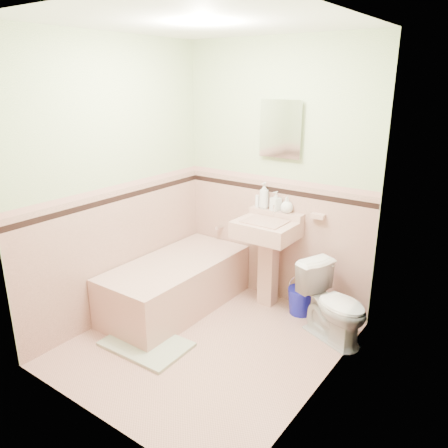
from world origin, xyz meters
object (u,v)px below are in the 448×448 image
Objects in this scene: soap_bottle_mid at (276,201)px; bucket at (301,301)px; bathtub at (176,286)px; medicine_cabinet at (281,129)px; shoe at (145,336)px; soap_bottle_left at (264,196)px; sink at (265,264)px; soap_bottle_right at (287,205)px; toilet at (334,304)px.

bucket is (0.37, -0.11, -0.90)m from soap_bottle_mid.
soap_bottle_mid is (0.67, 0.71, 0.80)m from bathtub.
medicine_cabinet is at bearing 69.83° from soap_bottle_mid.
shoe is at bearing -125.21° from bucket.
shoe is at bearing -104.82° from soap_bottle_left.
soap_bottle_left is at bearing 52.81° from bathtub.
sink is at bearing -86.50° from soap_bottle_mid.
bathtub is at bearing -142.07° from sink.
toilet is at bearing -27.12° from soap_bottle_right.
soap_bottle_right is (0.11, -0.03, -0.69)m from medicine_cabinet.
soap_bottle_right is at bearing 0.00° from soap_bottle_left.
medicine_cabinet is at bearing 158.55° from bucket.
bathtub is 3.21× the size of medicine_cabinet.
bathtub is 1.22m from soap_bottle_left.
bucket is at bearing 10.50° from sink.
soap_bottle_mid is 1.40× the size of shoe.
medicine_cabinet reaches higher than bucket.
soap_bottle_left is 1.70m from shoe.
soap_bottle_mid is at bearing -110.17° from medicine_cabinet.
toilet is (0.78, -0.34, -0.70)m from soap_bottle_mid.
bathtub is at bearing 89.23° from shoe.
soap_bottle_mid reaches higher than bucket.
soap_bottle_mid is 1.11m from toilet.
sink is (0.68, 0.53, 0.21)m from bathtub.
soap_bottle_left is at bearing 180.00° from soap_bottle_mid.
sink is 3.42× the size of soap_bottle_left.
sink is at bearing 100.30° from toilet.
soap_bottle_mid reaches higher than shoe.
medicine_cabinet is 0.70m from soap_bottle_right.
medicine_cabinet is 0.67m from soap_bottle_mid.
toilet reaches higher than shoe.
medicine_cabinet is 2.19m from shoe.
soap_bottle_left is (-0.14, 0.18, 0.62)m from sink.
toilet is 2.54× the size of bucket.
shoe is at bearing -109.95° from soap_bottle_mid.
soap_bottle_mid reaches higher than soap_bottle_right.
sink is 6.58× the size of shoe.
bathtub is 5.87× the size of bucket.
medicine_cabinet reaches higher than bathtub.
sink is 1.35× the size of toilet.
soap_bottle_right is at bearing 58.88° from sink.
bathtub reaches higher than bucket.
sink reaches higher than shoe.
soap_bottle_right is 0.59× the size of bucket.
toilet is 1.62m from shoe.
medicine_cabinet reaches higher than sink.
soap_bottle_left is at bearing -168.01° from medicine_cabinet.
soap_bottle_mid is at bearing 52.18° from shoe.
sink is 3.42× the size of bucket.
bathtub is 1.26m from soap_bottle_mid.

